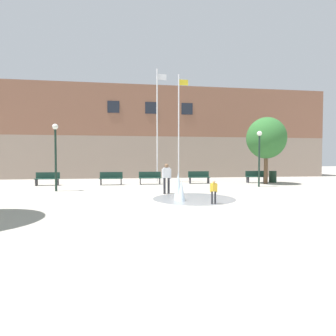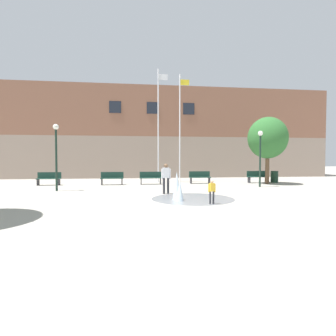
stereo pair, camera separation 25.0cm
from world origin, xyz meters
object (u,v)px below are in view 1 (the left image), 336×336
object	(u,v)px
child_with_pink_shirt	(214,190)
park_bench_far_right	(256,176)
park_bench_center	(150,178)
flagpole_right	(179,125)
street_tree_near_building	(266,138)
lamp_post_right_lane	(259,150)
lamp_post_left_lane	(56,147)
park_bench_near_trashcan	(199,177)
park_bench_far_left	(47,179)
flagpole_left	(157,123)
adult_in_red	(167,176)
trash_can	(273,177)
park_bench_left_of_flagpoles	(111,178)

from	to	relation	value
child_with_pink_shirt	park_bench_far_right	bearing A→B (deg)	35.76
child_with_pink_shirt	park_bench_center	bearing A→B (deg)	83.86
park_bench_center	flagpole_right	size ratio (longest dim) A/B	0.19
street_tree_near_building	lamp_post_right_lane	bearing A→B (deg)	-128.35
park_bench_far_right	lamp_post_left_lane	world-z (taller)	lamp_post_left_lane
park_bench_center	park_bench_near_trashcan	xyz separation A→B (m)	(3.69, 0.18, 0.00)
park_bench_far_right	child_with_pink_shirt	bearing A→B (deg)	-125.11
park_bench_far_left	child_with_pink_shirt	bearing A→B (deg)	-44.13
flagpole_right	street_tree_near_building	xyz separation A→B (m)	(6.07, -2.50, -1.15)
park_bench_near_trashcan	flagpole_right	distance (m)	4.50
flagpole_left	lamp_post_right_lane	xyz separation A→B (m)	(6.29, -4.40, -2.28)
adult_in_red	street_tree_near_building	size ratio (longest dim) A/B	0.32
park_bench_far_right	trash_can	bearing A→B (deg)	-0.25
park_bench_far_right	lamp_post_right_lane	xyz separation A→B (m)	(-1.22, -2.88, 1.94)
park_bench_left_of_flagpoles	street_tree_near_building	bearing A→B (deg)	-3.82
adult_in_red	flagpole_left	distance (m)	7.97
park_bench_far_left	park_bench_center	world-z (taller)	same
child_with_pink_shirt	park_bench_far_left	bearing A→B (deg)	116.74
park_bench_near_trashcan	lamp_post_right_lane	size ratio (longest dim) A/B	0.44
flagpole_right	park_bench_left_of_flagpoles	bearing A→B (deg)	-161.41
park_bench_near_trashcan	lamp_post_left_lane	size ratio (longest dim) A/B	0.42
park_bench_near_trashcan	park_bench_far_right	bearing A→B (deg)	0.15
park_bench_far_left	lamp_post_left_lane	size ratio (longest dim) A/B	0.42
park_bench_left_of_flagpoles	flagpole_left	bearing A→B (deg)	26.73
street_tree_near_building	flagpole_right	bearing A→B (deg)	157.59
park_bench_center	lamp_post_right_lane	distance (m)	7.76
park_bench_near_trashcan	flagpole_right	xyz separation A→B (m)	(-1.25, 1.53, 4.04)
park_bench_far_left	park_bench_far_right	bearing A→B (deg)	0.06
child_with_pink_shirt	street_tree_near_building	xyz separation A→B (m)	(6.51, 7.88, 2.79)
child_with_pink_shirt	flagpole_right	world-z (taller)	flagpole_right
park_bench_left_of_flagpoles	lamp_post_left_lane	size ratio (longest dim) A/B	0.42
flagpole_left	trash_can	distance (m)	9.99
park_bench_near_trashcan	child_with_pink_shirt	distance (m)	9.01
park_bench_far_left	park_bench_far_right	size ratio (longest dim) A/B	1.00
park_bench_left_of_flagpoles	child_with_pink_shirt	distance (m)	9.85
park_bench_far_left	park_bench_left_of_flagpoles	world-z (taller)	same
lamp_post_left_lane	park_bench_left_of_flagpoles	bearing A→B (deg)	49.40
adult_in_red	street_tree_near_building	xyz separation A→B (m)	(8.00, 4.52, 2.43)
park_bench_far_right	child_with_pink_shirt	size ratio (longest dim) A/B	1.62
park_bench_far_left	lamp_post_right_lane	size ratio (longest dim) A/B	0.44
child_with_pink_shirt	park_bench_left_of_flagpoles	bearing A→B (deg)	99.74
park_bench_near_trashcan	flagpole_left	xyz separation A→B (m)	(-2.98, 1.53, 4.22)
adult_in_red	flagpole_right	distance (m)	8.12
flagpole_left	park_bench_far_right	bearing A→B (deg)	-11.39
park_bench_left_of_flagpoles	flagpole_right	world-z (taller)	flagpole_right
park_bench_near_trashcan	trash_can	bearing A→B (deg)	0.06
park_bench_far_right	flagpole_left	xyz separation A→B (m)	(-7.52, 1.51, 4.22)
adult_in_red	child_with_pink_shirt	bearing A→B (deg)	112.74
lamp_post_right_lane	street_tree_near_building	size ratio (longest dim) A/B	0.75
park_bench_left_of_flagpoles	park_bench_center	size ratio (longest dim) A/B	1.00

